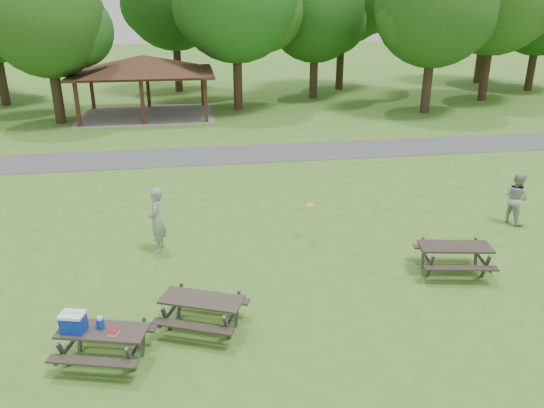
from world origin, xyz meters
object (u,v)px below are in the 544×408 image
Objects in this scene: frisbee_catcher at (516,198)px; picnic_table_middle at (202,306)px; picnic_table_near at (94,332)px; frisbee_thrower at (157,220)px.

picnic_table_middle is at bearing 92.86° from frisbee_catcher.
frisbee_thrower is (1.08, 5.11, 0.27)m from picnic_table_near.
frisbee_catcher is (10.57, 4.55, 0.28)m from picnic_table_middle.
picnic_table_near is at bearing -4.01° from frisbee_thrower.
frisbee_catcher is at bearing 22.85° from picnic_table_near.
picnic_table_middle is (2.24, 0.85, -0.13)m from picnic_table_near.
picnic_table_near reaches higher than picnic_table_middle.
picnic_table_near is 2.40m from picnic_table_middle.
frisbee_catcher is (12.80, 5.40, 0.15)m from picnic_table_near.
frisbee_thrower reaches higher than frisbee_catcher.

